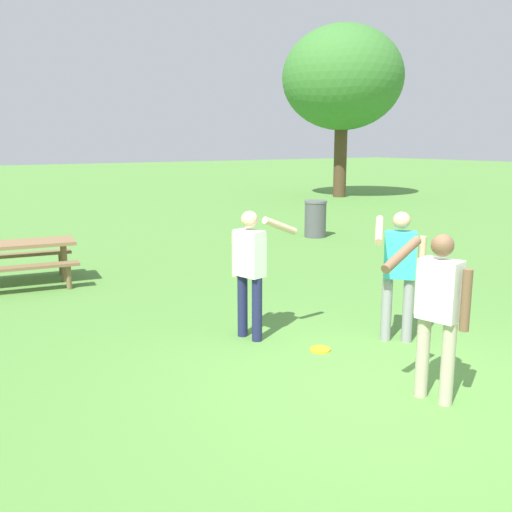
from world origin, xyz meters
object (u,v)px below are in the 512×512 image
at_px(person_catcher, 250,265).
at_px(picnic_table_near, 23,254).
at_px(frisbee, 320,349).
at_px(person_bystander, 399,267).
at_px(tree_slender_mid, 343,78).
at_px(trash_can_further_along, 315,219).
at_px(person_thrower, 438,305).

xyz_separation_m(person_catcher, picnic_table_near, (-1.83, 4.44, -0.40)).
distance_m(person_catcher, frisbee, 1.35).
relative_size(person_bystander, tree_slender_mid, 0.22).
relative_size(frisbee, picnic_table_near, 0.13).
bearing_deg(trash_can_further_along, person_thrower, -122.28).
bearing_deg(person_catcher, person_thrower, -78.30).
height_order(frisbee, trash_can_further_along, trash_can_further_along).
height_order(person_catcher, trash_can_further_along, person_catcher).
bearing_deg(picnic_table_near, person_catcher, -67.64).
xyz_separation_m(person_thrower, person_catcher, (-0.51, 2.48, 0.00)).
xyz_separation_m(person_bystander, tree_slender_mid, (12.02, 14.70, 4.18)).
height_order(person_thrower, trash_can_further_along, person_thrower).
distance_m(person_thrower, picnic_table_near, 7.31).
height_order(person_thrower, person_catcher, same).
bearing_deg(person_thrower, tree_slender_mid, 51.08).
bearing_deg(person_thrower, person_bystander, 55.06).
distance_m(frisbee, tree_slender_mid, 20.10).
distance_m(trash_can_further_along, tree_slender_mid, 12.09).
height_order(person_thrower, picnic_table_near, person_thrower).
relative_size(picnic_table_near, tree_slender_mid, 0.26).
relative_size(frisbee, trash_can_further_along, 0.26).
relative_size(picnic_table_near, trash_can_further_along, 1.97).
distance_m(frisbee, trash_can_further_along, 8.32).
distance_m(picnic_table_near, trash_can_further_along, 7.57).
bearing_deg(person_thrower, frisbee, 91.76).
bearing_deg(person_catcher, frisbee, -61.10).
bearing_deg(frisbee, picnic_table_near, 113.45).
xyz_separation_m(frisbee, trash_can_further_along, (5.18, 6.49, 0.47)).
xyz_separation_m(person_thrower, person_bystander, (0.96, 1.37, 0.00)).
distance_m(person_bystander, picnic_table_near, 6.46).
relative_size(person_bystander, trash_can_further_along, 1.71).
bearing_deg(picnic_table_near, tree_slender_mid, 30.86).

